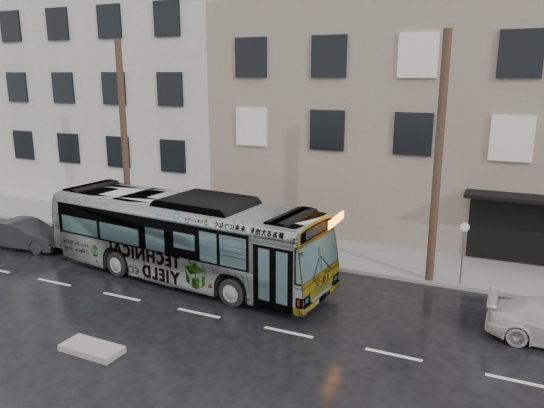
% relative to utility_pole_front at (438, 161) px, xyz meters
% --- Properties ---
extents(ground, '(120.00, 120.00, 0.00)m').
position_rel_utility_pole_front_xyz_m(ground, '(-6.50, -3.30, -4.65)').
color(ground, black).
rests_on(ground, ground).
extents(sidewalk, '(90.00, 3.60, 0.15)m').
position_rel_utility_pole_front_xyz_m(sidewalk, '(-6.50, 1.60, -4.58)').
color(sidewalk, gray).
rests_on(sidewalk, ground).
extents(building_taupe, '(20.00, 12.00, 11.00)m').
position_rel_utility_pole_front_xyz_m(building_taupe, '(-1.50, 9.40, 0.85)').
color(building_taupe, gray).
rests_on(building_taupe, ground).
extents(building_grey, '(26.00, 15.00, 16.00)m').
position_rel_utility_pole_front_xyz_m(building_grey, '(-24.50, 10.90, 3.35)').
color(building_grey, beige).
rests_on(building_grey, ground).
extents(utility_pole_front, '(0.30, 0.30, 9.00)m').
position_rel_utility_pole_front_xyz_m(utility_pole_front, '(0.00, 0.00, 0.00)').
color(utility_pole_front, '#4B3125').
rests_on(utility_pole_front, sidewalk).
extents(utility_pole_rear, '(0.30, 0.30, 9.00)m').
position_rel_utility_pole_front_xyz_m(utility_pole_rear, '(-14.00, 0.00, 0.00)').
color(utility_pole_rear, '#4B3125').
rests_on(utility_pole_rear, sidewalk).
extents(sign_post, '(0.06, 0.06, 2.40)m').
position_rel_utility_pole_front_xyz_m(sign_post, '(1.10, 0.00, -3.30)').
color(sign_post, slate).
rests_on(sign_post, sidewalk).
extents(bus, '(12.02, 4.00, 3.29)m').
position_rel_utility_pole_front_xyz_m(bus, '(-8.71, -3.30, -3.01)').
color(bus, '#B2B2B2').
rests_on(bus, ground).
extents(dark_sedan, '(4.05, 1.77, 1.30)m').
position_rel_utility_pole_front_xyz_m(dark_sedan, '(-17.21, -3.28, -4.00)').
color(dark_sedan, black).
rests_on(dark_sedan, ground).
extents(slush_pile, '(1.81, 0.83, 0.18)m').
position_rel_utility_pole_front_xyz_m(slush_pile, '(-7.93, -9.17, -4.56)').
color(slush_pile, gray).
rests_on(slush_pile, ground).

